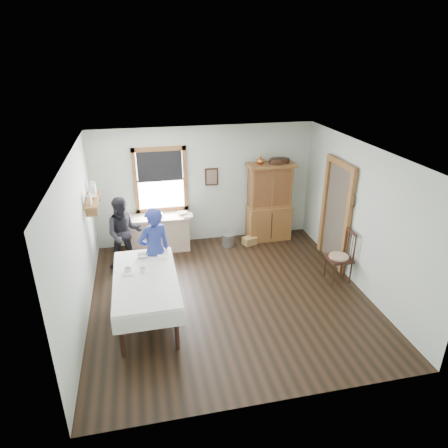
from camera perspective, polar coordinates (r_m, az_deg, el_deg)
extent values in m
cube|color=black|center=(7.55, 0.73, -10.16)|extent=(5.00, 5.00, 0.01)
cube|color=white|center=(6.44, 0.86, 10.08)|extent=(5.00, 5.00, 0.01)
cube|color=#B4BFB1|center=(9.17, -2.73, 5.56)|extent=(5.00, 0.01, 2.70)
cube|color=#B4BFB1|center=(4.82, 7.64, -13.10)|extent=(5.00, 0.01, 2.70)
cube|color=#B4BFB1|center=(6.83, -20.14, -2.66)|extent=(0.01, 5.00, 2.70)
cube|color=#B4BFB1|center=(7.80, 19.00, 0.83)|extent=(0.01, 5.00, 2.70)
cube|color=white|center=(9.00, -9.06, 6.25)|extent=(1.00, 0.02, 1.30)
cube|color=olive|center=(8.79, -9.34, 10.52)|extent=(1.18, 0.06, 0.09)
cube|color=olive|center=(9.21, -8.77, 2.08)|extent=(1.18, 0.06, 0.09)
cube|color=olive|center=(8.97, -12.54, 5.91)|extent=(0.09, 0.06, 1.48)
cube|color=olive|center=(9.02, -5.58, 6.47)|extent=(0.09, 0.06, 1.48)
cube|color=black|center=(8.86, -9.18, 8.16)|extent=(0.98, 0.03, 0.65)
cube|color=#4C4336|center=(8.57, 15.77, 1.15)|extent=(0.03, 0.90, 2.10)
cube|color=olive|center=(8.15, 17.18, -0.23)|extent=(0.08, 0.12, 2.10)
cube|color=olive|center=(8.98, 14.14, 2.38)|extent=(0.08, 0.12, 2.10)
cube|color=olive|center=(8.21, 16.45, 8.30)|extent=(0.08, 1.14, 0.12)
cube|color=olive|center=(8.11, -18.28, 3.33)|extent=(0.24, 1.00, 0.04)
cube|color=olive|center=(7.77, -18.42, 1.64)|extent=(0.22, 0.03, 0.18)
cube|color=olive|center=(8.52, -17.98, 3.63)|extent=(0.22, 0.03, 0.18)
cube|color=tan|center=(7.79, -18.57, 3.47)|extent=(0.03, 0.22, 0.24)
cylinder|color=white|center=(8.40, -18.20, 4.98)|extent=(0.12, 0.12, 0.22)
cube|color=#321B11|center=(9.10, -1.77, 6.74)|extent=(0.30, 0.04, 0.40)
torus|color=black|center=(7.88, 17.97, 4.11)|extent=(0.01, 0.27, 0.27)
cube|color=tan|center=(9.12, -9.34, -1.27)|extent=(1.43, 0.59, 0.81)
cube|color=olive|center=(9.38, 6.51, 3.10)|extent=(1.10, 0.54, 1.85)
cube|color=white|center=(6.91, -10.94, -10.25)|extent=(1.07, 2.02, 0.80)
cube|color=#321B11|center=(8.09, 16.15, -4.40)|extent=(0.50, 0.50, 1.06)
cube|color=#94969C|center=(9.26, 0.61, -2.29)|extent=(0.35, 0.35, 0.30)
cube|color=#A67D4B|center=(9.37, 3.67, -2.39)|extent=(0.36, 0.30, 0.18)
imported|color=navy|center=(7.40, -9.85, -4.27)|extent=(0.67, 0.56, 1.57)
imported|color=black|center=(8.42, -14.03, -1.61)|extent=(0.71, 0.56, 1.42)
imported|color=white|center=(6.85, -13.56, -6.41)|extent=(0.12, 0.12, 0.09)
imported|color=white|center=(6.79, -11.52, -6.47)|extent=(0.12, 0.12, 0.10)
imported|color=white|center=(7.29, -11.59, -4.45)|extent=(0.27, 0.27, 0.06)
imported|color=brown|center=(8.88, -5.89, 1.18)|extent=(0.19, 0.25, 0.02)
imported|color=white|center=(8.95, -6.05, 1.51)|extent=(0.27, 0.27, 0.07)
imported|color=white|center=(8.14, -18.29, 3.76)|extent=(0.22, 0.22, 0.05)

